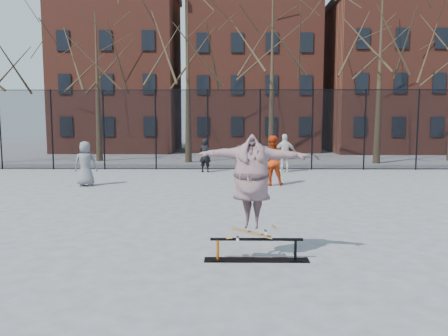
{
  "coord_description": "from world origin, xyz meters",
  "views": [
    {
      "loc": [
        -0.33,
        -8.77,
        2.53
      ],
      "look_at": [
        -0.45,
        1.5,
        1.37
      ],
      "focal_mm": 35.0,
      "sensor_mm": 36.0,
      "label": 1
    }
  ],
  "objects_px": {
    "skateboard": "(251,235)",
    "bystander_red": "(271,160)",
    "bystander_black": "(205,155)",
    "bystander_white": "(285,153)",
    "skate_rail": "(257,252)",
    "bystander_grey": "(85,164)",
    "skater": "(252,187)"
  },
  "relations": [
    {
      "from": "skateboard",
      "to": "bystander_red",
      "type": "distance_m",
      "value": 9.11
    },
    {
      "from": "skateboard",
      "to": "bystander_black",
      "type": "relative_size",
      "value": 0.5
    },
    {
      "from": "bystander_black",
      "to": "bystander_white",
      "type": "height_order",
      "value": "bystander_white"
    },
    {
      "from": "skate_rail",
      "to": "bystander_black",
      "type": "height_order",
      "value": "bystander_black"
    },
    {
      "from": "bystander_black",
      "to": "bystander_white",
      "type": "distance_m",
      "value": 3.82
    },
    {
      "from": "bystander_grey",
      "to": "bystander_white",
      "type": "xyz_separation_m",
      "value": [
        8.09,
        4.44,
        0.06
      ]
    },
    {
      "from": "bystander_grey",
      "to": "bystander_white",
      "type": "height_order",
      "value": "bystander_white"
    },
    {
      "from": "skater",
      "to": "bystander_black",
      "type": "distance_m",
      "value": 13.24
    },
    {
      "from": "skate_rail",
      "to": "skateboard",
      "type": "xyz_separation_m",
      "value": [
        -0.09,
        0.0,
        0.3
      ]
    },
    {
      "from": "skateboard",
      "to": "bystander_grey",
      "type": "relative_size",
      "value": 0.47
    },
    {
      "from": "skate_rail",
      "to": "bystander_grey",
      "type": "bearing_deg",
      "value": 124.23
    },
    {
      "from": "bystander_black",
      "to": "skateboard",
      "type": "bearing_deg",
      "value": 114.24
    },
    {
      "from": "skater",
      "to": "bystander_white",
      "type": "xyz_separation_m",
      "value": [
        2.26,
        13.15,
        -0.43
      ]
    },
    {
      "from": "skateboard",
      "to": "bystander_black",
      "type": "bearing_deg",
      "value": 96.76
    },
    {
      "from": "bystander_grey",
      "to": "bystander_black",
      "type": "height_order",
      "value": "bystander_grey"
    },
    {
      "from": "skate_rail",
      "to": "skateboard",
      "type": "height_order",
      "value": "skateboard"
    },
    {
      "from": "skate_rail",
      "to": "skateboard",
      "type": "bearing_deg",
      "value": 180.0
    },
    {
      "from": "skateboard",
      "to": "bystander_white",
      "type": "relative_size",
      "value": 0.44
    },
    {
      "from": "bystander_red",
      "to": "skateboard",
      "type": "bearing_deg",
      "value": 76.02
    },
    {
      "from": "skate_rail",
      "to": "bystander_red",
      "type": "relative_size",
      "value": 0.99
    },
    {
      "from": "skate_rail",
      "to": "skater",
      "type": "xyz_separation_m",
      "value": [
        -0.09,
        0.0,
        1.18
      ]
    },
    {
      "from": "skateboard",
      "to": "skater",
      "type": "distance_m",
      "value": 0.88
    },
    {
      "from": "skater",
      "to": "bystander_black",
      "type": "relative_size",
      "value": 1.28
    },
    {
      "from": "skater",
      "to": "bystander_red",
      "type": "bearing_deg",
      "value": 92.34
    },
    {
      "from": "bystander_grey",
      "to": "bystander_red",
      "type": "relative_size",
      "value": 0.89
    },
    {
      "from": "bystander_black",
      "to": "bystander_white",
      "type": "bearing_deg",
      "value": -162.31
    },
    {
      "from": "skate_rail",
      "to": "skater",
      "type": "bearing_deg",
      "value": 180.0
    },
    {
      "from": "skate_rail",
      "to": "bystander_red",
      "type": "xyz_separation_m",
      "value": [
        1.13,
        9.02,
        0.79
      ]
    },
    {
      "from": "skateboard",
      "to": "bystander_red",
      "type": "height_order",
      "value": "bystander_red"
    },
    {
      "from": "skate_rail",
      "to": "bystander_grey",
      "type": "distance_m",
      "value": 10.56
    },
    {
      "from": "skateboard",
      "to": "skater",
      "type": "xyz_separation_m",
      "value": [
        -0.0,
        0.0,
        0.88
      ]
    },
    {
      "from": "bystander_red",
      "to": "bystander_white",
      "type": "xyz_separation_m",
      "value": [
        1.04,
        4.13,
        -0.04
      ]
    }
  ]
}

